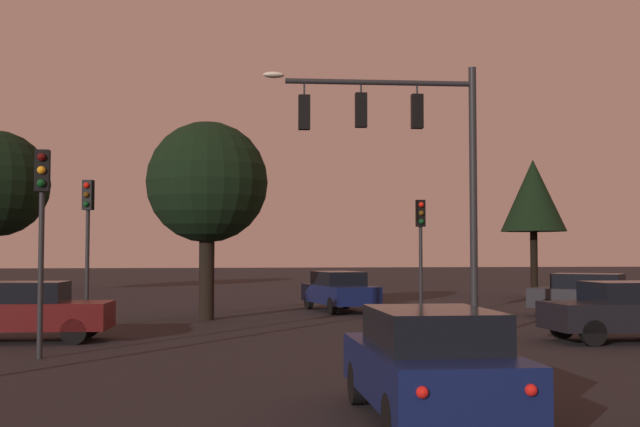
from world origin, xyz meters
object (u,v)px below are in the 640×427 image
traffic_signal_mast_arm (409,145)px  tree_behind_sign (533,196)px  traffic_light_median (421,234)px  car_nearside_lane (431,363)px  traffic_light_corner_right (88,223)px  tree_left_far (207,183)px  traffic_light_corner_left (42,211)px  car_crossing_left (23,310)px  car_far_lane (592,295)px  car_parked_lot (339,290)px  car_crossing_right (628,310)px

traffic_signal_mast_arm → tree_behind_sign: 21.06m
traffic_light_median → car_nearside_lane: size_ratio=0.96×
traffic_light_corner_right → tree_left_far: (3.54, 2.47, 1.46)m
traffic_light_corner_left → car_nearside_lane: traffic_light_corner_left is taller
car_crossing_left → tree_left_far: (4.61, 5.94, 3.80)m
traffic_light_corner_right → car_crossing_left: (-1.07, -3.47, -2.34)m
car_nearside_lane → car_far_lane: bearing=57.2°
traffic_light_median → car_far_lane: 6.48m
traffic_light_corner_right → tree_left_far: tree_left_far is taller
car_crossing_left → tree_left_far: 8.42m
traffic_signal_mast_arm → car_parked_lot: (-0.21, 10.17, -4.27)m
car_nearside_lane → car_crossing_left: same height
car_crossing_right → car_parked_lot: size_ratio=0.89×
car_crossing_right → tree_behind_sign: bearing=73.8°
traffic_light_median → car_crossing_right: 8.04m
car_nearside_lane → tree_left_far: tree_left_far is taller
car_nearside_lane → car_parked_lot: bearing=84.2°
car_crossing_right → car_parked_lot: 12.61m
traffic_light_corner_right → car_nearside_lane: bearing=-65.3°
car_parked_lot → tree_left_far: (-5.04, -3.28, 3.80)m
car_far_lane → tree_left_far: (-13.23, 0.88, 3.80)m
car_parked_lot → tree_left_far: bearing=-146.9°
car_parked_lot → car_crossing_left: bearing=-136.3°
traffic_light_corner_right → car_crossing_left: bearing=-107.1°
tree_left_far → car_far_lane: bearing=-3.8°
traffic_light_corner_left → car_nearside_lane: (6.53, -7.39, -2.37)m
car_nearside_lane → car_far_lane: (10.22, 15.85, 0.00)m
car_crossing_left → car_parked_lot: size_ratio=0.96×
traffic_light_median → car_parked_lot: size_ratio=0.86×
traffic_light_corner_left → car_crossing_right: (14.14, 1.32, -2.37)m
traffic_light_median → car_crossing_left: traffic_light_median is taller
traffic_signal_mast_arm → car_parked_lot: traffic_signal_mast_arm is taller
tree_left_far → car_nearside_lane: bearing=-79.8°
traffic_light_corner_left → car_far_lane: (16.74, 8.46, -2.37)m
car_crossing_left → traffic_light_corner_left: bearing=-72.1°
traffic_light_corner_right → car_crossing_right: (14.18, -5.56, -2.34)m
car_far_lane → tree_left_far: 13.79m
traffic_signal_mast_arm → traffic_light_corner_right: 10.03m
car_crossing_right → car_parked_lot: same height
car_crossing_right → car_far_lane: 7.60m
traffic_light_corner_left → car_nearside_lane: size_ratio=1.07×
car_far_lane → traffic_light_corner_left: bearing=-153.2°
traffic_light_median → car_nearside_lane: bearing=-104.6°
car_parked_lot → tree_behind_sign: 14.28m
traffic_light_corner_left → tree_behind_sign: 28.46m
car_crossing_left → car_parked_lot: bearing=43.7°
traffic_signal_mast_arm → car_far_lane: traffic_signal_mast_arm is taller
traffic_light_corner_right → tree_behind_sign: (19.74, 13.57, 1.93)m
car_far_lane → tree_behind_sign: (2.96, 11.98, 4.27)m
traffic_signal_mast_arm → car_far_lane: bearing=37.0°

